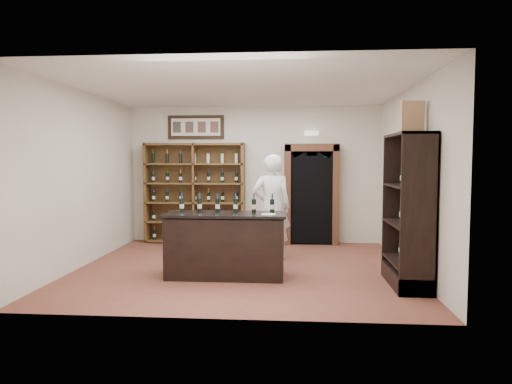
{
  "coord_description": "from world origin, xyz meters",
  "views": [
    {
      "loc": [
        0.82,
        -7.57,
        1.82
      ],
      "look_at": [
        0.21,
        0.3,
        1.27
      ],
      "focal_mm": 32.0,
      "sensor_mm": 36.0,
      "label": 1
    }
  ],
  "objects_px": {
    "wine_shelf": "(195,193)",
    "counter_bottle_0": "(182,205)",
    "side_cabinet": "(410,234)",
    "tasting_counter": "(226,245)",
    "wine_crate": "(412,117)",
    "shopkeeper": "(272,207)"
  },
  "relations": [
    {
      "from": "tasting_counter",
      "to": "wine_crate",
      "type": "distance_m",
      "value": 3.35
    },
    {
      "from": "tasting_counter",
      "to": "counter_bottle_0",
      "type": "bearing_deg",
      "value": 169.76
    },
    {
      "from": "tasting_counter",
      "to": "side_cabinet",
      "type": "xyz_separation_m",
      "value": [
        2.72,
        -0.3,
        0.26
      ]
    },
    {
      "from": "wine_shelf",
      "to": "counter_bottle_0",
      "type": "distance_m",
      "value": 2.83
    },
    {
      "from": "wine_shelf",
      "to": "tasting_counter",
      "type": "relative_size",
      "value": 1.17
    },
    {
      "from": "counter_bottle_0",
      "to": "shopkeeper",
      "type": "distance_m",
      "value": 1.82
    },
    {
      "from": "wine_shelf",
      "to": "shopkeeper",
      "type": "bearing_deg",
      "value": -42.78
    },
    {
      "from": "wine_shelf",
      "to": "side_cabinet",
      "type": "height_order",
      "value": "same"
    },
    {
      "from": "counter_bottle_0",
      "to": "shopkeeper",
      "type": "relative_size",
      "value": 0.16
    },
    {
      "from": "wine_shelf",
      "to": "counter_bottle_0",
      "type": "relative_size",
      "value": 7.33
    },
    {
      "from": "wine_shelf",
      "to": "shopkeeper",
      "type": "xyz_separation_m",
      "value": [
        1.76,
        -1.63,
        -0.14
      ]
    },
    {
      "from": "tasting_counter",
      "to": "shopkeeper",
      "type": "bearing_deg",
      "value": 63.05
    },
    {
      "from": "wine_shelf",
      "to": "side_cabinet",
      "type": "bearing_deg",
      "value": -40.21
    },
    {
      "from": "shopkeeper",
      "to": "counter_bottle_0",
      "type": "bearing_deg",
      "value": 30.16
    },
    {
      "from": "wine_shelf",
      "to": "counter_bottle_0",
      "type": "height_order",
      "value": "wine_shelf"
    },
    {
      "from": "counter_bottle_0",
      "to": "tasting_counter",
      "type": "bearing_deg",
      "value": -10.24
    },
    {
      "from": "wine_crate",
      "to": "tasting_counter",
      "type": "bearing_deg",
      "value": 170.98
    },
    {
      "from": "wine_crate",
      "to": "counter_bottle_0",
      "type": "bearing_deg",
      "value": 169.95
    },
    {
      "from": "counter_bottle_0",
      "to": "side_cabinet",
      "type": "relative_size",
      "value": 0.14
    },
    {
      "from": "side_cabinet",
      "to": "wine_crate",
      "type": "bearing_deg",
      "value": 86.87
    },
    {
      "from": "wine_shelf",
      "to": "counter_bottle_0",
      "type": "xyz_separation_m",
      "value": [
        0.38,
        -2.8,
        0.01
      ]
    },
    {
      "from": "counter_bottle_0",
      "to": "wine_crate",
      "type": "bearing_deg",
      "value": -6.39
    }
  ]
}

